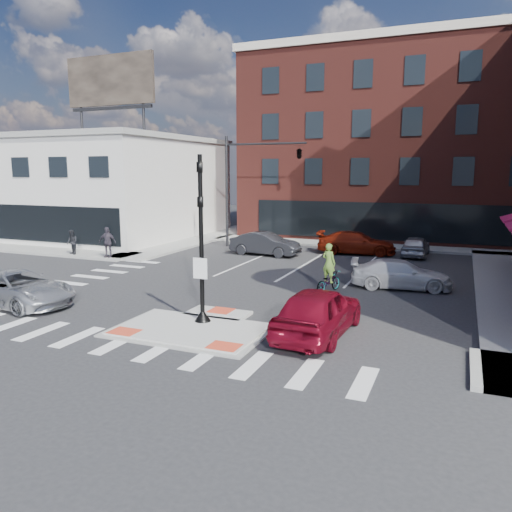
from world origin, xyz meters
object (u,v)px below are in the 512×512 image
at_px(red_sedan, 319,311).
at_px(cyclist, 329,276).
at_px(silver_suv, 17,288).
at_px(pedestrian_a, 72,242).
at_px(white_pickup, 401,274).
at_px(pedestrian_b, 107,242).
at_px(bg_car_silver, 416,246).
at_px(bg_car_dark, 265,244).
at_px(bg_car_red, 356,243).

xyz_separation_m(red_sedan, cyclist, (-1.24, 6.21, -0.08)).
xyz_separation_m(silver_suv, pedestrian_a, (-6.52, 10.28, 0.23)).
xyz_separation_m(red_sedan, white_pickup, (1.76, 8.24, -0.17)).
bearing_deg(pedestrian_b, cyclist, -25.39).
bearing_deg(red_sedan, bg_car_silver, -92.22).
height_order(red_sedan, bg_car_dark, red_sedan).
bearing_deg(red_sedan, bg_car_dark, -59.38).
bearing_deg(red_sedan, silver_suv, 7.69).
bearing_deg(bg_car_silver, white_pickup, 91.68).
relative_size(silver_suv, pedestrian_b, 2.72).
bearing_deg(white_pickup, pedestrian_a, 78.22).
xyz_separation_m(silver_suv, bg_car_red, (10.38, 18.49, 0.03)).
relative_size(red_sedan, bg_car_silver, 1.25).
distance_m(white_pickup, pedestrian_a, 20.87).
xyz_separation_m(cyclist, pedestrian_b, (-15.00, 3.00, 0.34)).
height_order(red_sedan, white_pickup, red_sedan).
relative_size(silver_suv, bg_car_silver, 1.31).
bearing_deg(pedestrian_a, bg_car_silver, 46.88).
relative_size(red_sedan, pedestrian_a, 3.10).
xyz_separation_m(white_pickup, bg_car_red, (-3.96, 9.19, 0.08)).
bearing_deg(white_pickup, silver_suv, 113.88).
bearing_deg(silver_suv, pedestrian_a, 38.04).
bearing_deg(red_sedan, white_pickup, -99.20).
bearing_deg(cyclist, bg_car_red, -65.87).
distance_m(bg_car_red, pedestrian_b, 16.27).
distance_m(white_pickup, bg_car_silver, 9.68).
bearing_deg(bg_car_red, red_sedan, -179.65).
relative_size(white_pickup, bg_car_dark, 1.01).
bearing_deg(bg_car_silver, red_sedan, 85.62).
distance_m(white_pickup, pedestrian_b, 18.03).
height_order(white_pickup, bg_car_red, bg_car_red).
xyz_separation_m(bg_car_silver, cyclist, (-2.83, -11.71, 0.09)).
relative_size(bg_car_silver, cyclist, 1.75).
distance_m(bg_car_silver, pedestrian_b, 19.85).
distance_m(bg_car_silver, pedestrian_a, 22.44).
height_order(bg_car_red, pedestrian_a, pedestrian_a).
distance_m(red_sedan, bg_car_silver, 17.99).
xyz_separation_m(bg_car_silver, bg_car_red, (-3.79, -0.49, 0.07)).
bearing_deg(bg_car_silver, silver_suv, 53.96).
relative_size(silver_suv, cyclist, 2.30).
height_order(white_pickup, bg_car_silver, bg_car_silver).
xyz_separation_m(pedestrian_a, pedestrian_b, (2.85, 0.00, 0.15)).
xyz_separation_m(bg_car_dark, cyclist, (6.45, -8.39, 0.00)).
xyz_separation_m(white_pickup, cyclist, (-3.00, -2.03, 0.09)).
height_order(bg_car_dark, cyclist, cyclist).
xyz_separation_m(red_sedan, bg_car_red, (-2.20, 17.42, -0.10)).
distance_m(red_sedan, pedestrian_a, 21.19).
bearing_deg(cyclist, pedestrian_a, 9.71).
xyz_separation_m(silver_suv, pedestrian_b, (-3.67, 10.28, 0.38)).
distance_m(red_sedan, pedestrian_b, 18.67).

